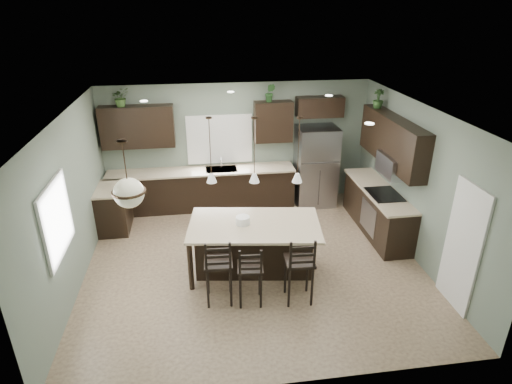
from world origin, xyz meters
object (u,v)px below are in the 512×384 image
at_px(refrigerator, 316,166).
at_px(serving_dish, 243,220).
at_px(bar_stool_center, 250,274).
at_px(plant_back_left, 121,97).
at_px(bar_stool_left, 219,269).
at_px(bar_stool_right, 299,268).
at_px(kitchen_island, 254,247).

relative_size(refrigerator, serving_dish, 7.71).
height_order(bar_stool_center, plant_back_left, plant_back_left).
bearing_deg(bar_stool_left, plant_back_left, 118.42).
bearing_deg(serving_dish, bar_stool_right, -51.03).
distance_m(refrigerator, bar_stool_center, 3.96).
bearing_deg(serving_dish, bar_stool_left, -120.61).
height_order(serving_dish, bar_stool_left, bar_stool_left).
distance_m(bar_stool_right, plant_back_left, 5.14).
bearing_deg(serving_dish, refrigerator, 51.68).
relative_size(refrigerator, plant_back_left, 4.68).
bearing_deg(refrigerator, bar_stool_right, -109.16).
distance_m(kitchen_island, bar_stool_center, 0.91).
bearing_deg(kitchen_island, bar_stool_center, -94.27).
relative_size(bar_stool_center, plant_back_left, 2.71).
distance_m(serving_dish, bar_stool_left, 1.02).
height_order(bar_stool_left, plant_back_left, plant_back_left).
bearing_deg(bar_stool_right, bar_stool_left, 175.64).
xyz_separation_m(serving_dish, plant_back_left, (-2.20, 2.72, 1.60)).
distance_m(refrigerator, bar_stool_left, 4.13).
relative_size(serving_dish, bar_stool_right, 0.20).
height_order(bar_stool_center, bar_stool_right, bar_stool_right).
bearing_deg(bar_stool_left, refrigerator, 55.77).
relative_size(kitchen_island, bar_stool_center, 2.09).
bearing_deg(bar_stool_center, refrigerator, 65.24).
relative_size(bar_stool_right, plant_back_left, 3.03).
xyz_separation_m(serving_dish, bar_stool_left, (-0.48, -0.81, -0.40)).
distance_m(bar_stool_center, bar_stool_right, 0.77).
bearing_deg(refrigerator, kitchen_island, -125.12).
xyz_separation_m(bar_stool_center, plant_back_left, (-2.21, 3.64, 2.06)).
relative_size(refrigerator, kitchen_island, 0.83).
bearing_deg(kitchen_island, bar_stool_right, -50.27).
distance_m(serving_dish, bar_stool_right, 1.29).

